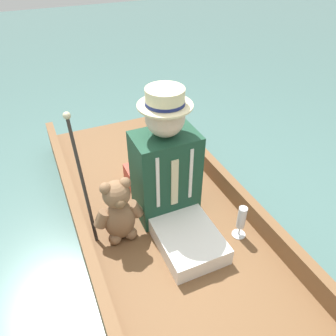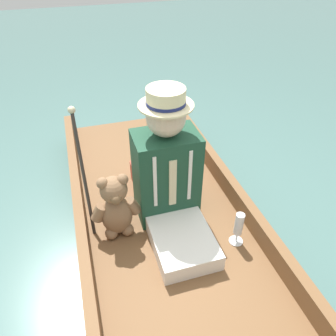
{
  "view_description": "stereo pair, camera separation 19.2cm",
  "coord_description": "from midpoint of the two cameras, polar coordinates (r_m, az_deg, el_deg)",
  "views": [
    {
      "loc": [
        0.59,
        1.3,
        1.69
      ],
      "look_at": [
        -0.04,
        -0.1,
        0.53
      ],
      "focal_mm": 35.0,
      "sensor_mm": 36.0,
      "label": 1
    },
    {
      "loc": [
        0.41,
        1.37,
        1.69
      ],
      "look_at": [
        -0.04,
        -0.1,
        0.53
      ],
      "focal_mm": 35.0,
      "sensor_mm": 36.0,
      "label": 2
    }
  ],
  "objects": [
    {
      "name": "wine_glass",
      "position": [
        1.98,
        9.95,
        -8.93
      ],
      "size": [
        0.08,
        0.08,
        0.22
      ],
      "color": "silver",
      "rests_on": "punt_boat"
    },
    {
      "name": "seated_person",
      "position": [
        1.94,
        -2.6,
        -1.58
      ],
      "size": [
        0.38,
        0.69,
        0.86
      ],
      "rotation": [
        0.0,
        0.0,
        0.05
      ],
      "color": "white",
      "rests_on": "punt_boat"
    },
    {
      "name": "ground_plane",
      "position": [
        2.21,
        -2.4,
        -12.97
      ],
      "size": [
        16.0,
        16.0,
        0.0
      ],
      "primitive_type": "plane",
      "color": "#476B66"
    },
    {
      "name": "teddy_bear",
      "position": [
        1.94,
        -11.42,
        -7.65
      ],
      "size": [
        0.3,
        0.18,
        0.43
      ],
      "color": "#846042",
      "rests_on": "punt_boat"
    },
    {
      "name": "seat_cushion",
      "position": [
        2.36,
        -4.83,
        -1.49
      ],
      "size": [
        0.37,
        0.26,
        0.15
      ],
      "color": "#B24738",
      "rests_on": "punt_boat"
    },
    {
      "name": "walking_cane",
      "position": [
        1.94,
        -17.96,
        -0.04
      ],
      "size": [
        0.04,
        0.32,
        0.73
      ],
      "color": "#2D2823",
      "rests_on": "punt_boat"
    },
    {
      "name": "punt_boat",
      "position": [
        2.14,
        -2.46,
        -11.44
      ],
      "size": [
        1.09,
        2.87,
        0.29
      ],
      "color": "brown",
      "rests_on": "ground_plane"
    }
  ]
}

